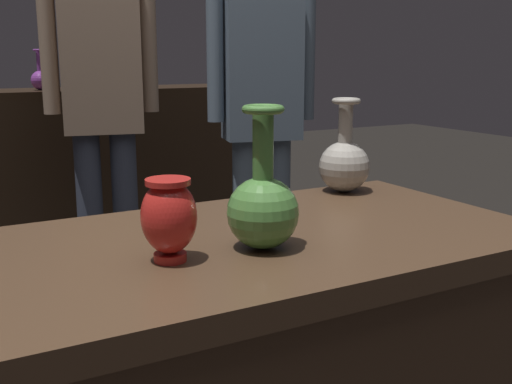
% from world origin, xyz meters
% --- Properties ---
extents(back_display_shelf, '(2.60, 0.40, 0.99)m').
position_xyz_m(back_display_shelf, '(0.00, 2.20, 0.49)').
color(back_display_shelf, black).
rests_on(back_display_shelf, ground_plane).
extents(vase_centerpiece, '(0.14, 0.14, 0.27)m').
position_xyz_m(vase_centerpiece, '(-0.02, -0.08, 0.88)').
color(vase_centerpiece, '#477A38').
rests_on(vase_centerpiece, display_plinth).
extents(vase_tall_behind, '(0.10, 0.10, 0.15)m').
position_xyz_m(vase_tall_behind, '(-0.20, -0.07, 0.88)').
color(vase_tall_behind, red).
rests_on(vase_tall_behind, display_plinth).
extents(vase_left_accent, '(0.14, 0.14, 0.25)m').
position_xyz_m(vase_left_accent, '(0.42, 0.25, 0.88)').
color(vase_left_accent, gray).
rests_on(vase_left_accent, display_plinth).
extents(shelf_vase_far_right, '(0.11, 0.11, 0.10)m').
position_xyz_m(shelf_vase_far_right, '(1.04, 2.23, 1.06)').
color(shelf_vase_far_right, silver).
rests_on(shelf_vase_far_right, back_display_shelf).
extents(shelf_vase_center, '(0.09, 0.09, 0.20)m').
position_xyz_m(shelf_vase_center, '(0.00, 2.14, 1.05)').
color(shelf_vase_center, '#7A388E').
rests_on(shelf_vase_center, back_display_shelf).
extents(visitor_near_right, '(0.46, 0.25, 1.63)m').
position_xyz_m(visitor_near_right, '(0.74, 1.26, 0.96)').
color(visitor_near_right, slate).
rests_on(visitor_near_right, ground_plane).
extents(visitor_center_back, '(0.46, 0.25, 1.70)m').
position_xyz_m(visitor_center_back, '(0.13, 1.53, 1.01)').
color(visitor_center_back, '#333847').
rests_on(visitor_center_back, ground_plane).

